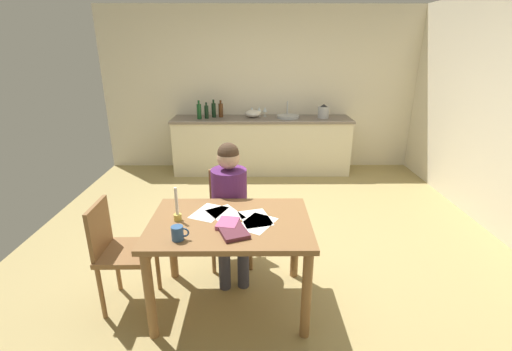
# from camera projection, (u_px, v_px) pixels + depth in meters

# --- Properties ---
(ground_plane) EXTENTS (5.20, 5.20, 0.04)m
(ground_plane) POSITION_uv_depth(u_px,v_px,m) (266.00, 239.00, 3.88)
(ground_plane) COLOR tan
(wall_back) EXTENTS (5.20, 0.12, 2.60)m
(wall_back) POSITION_uv_depth(u_px,v_px,m) (261.00, 90.00, 5.87)
(wall_back) COLOR silver
(wall_back) RESTS_ON ground
(kitchen_counter) EXTENTS (2.86, 0.64, 0.90)m
(kitchen_counter) POSITION_uv_depth(u_px,v_px,m) (262.00, 145.00, 5.82)
(kitchen_counter) COLOR beige
(kitchen_counter) RESTS_ON ground
(dining_table) EXTENTS (1.21, 0.83, 0.74)m
(dining_table) POSITION_uv_depth(u_px,v_px,m) (230.00, 234.00, 2.68)
(dining_table) COLOR olive
(dining_table) RESTS_ON ground
(chair_at_table) EXTENTS (0.45, 0.45, 0.89)m
(chair_at_table) POSITION_uv_depth(u_px,v_px,m) (230.00, 212.00, 3.34)
(chair_at_table) COLOR olive
(chair_at_table) RESTS_ON ground
(person_seated) EXTENTS (0.37, 0.62, 1.19)m
(person_seated) POSITION_uv_depth(u_px,v_px,m) (230.00, 201.00, 3.14)
(person_seated) COLOR #592666
(person_seated) RESTS_ON ground
(chair_side_empty) EXTENTS (0.40, 0.40, 0.88)m
(chair_side_empty) POSITION_uv_depth(u_px,v_px,m) (119.00, 250.00, 2.72)
(chair_side_empty) COLOR olive
(chair_side_empty) RESTS_ON ground
(coffee_mug) EXTENTS (0.12, 0.08, 0.10)m
(coffee_mug) POSITION_uv_depth(u_px,v_px,m) (178.00, 233.00, 2.37)
(coffee_mug) COLOR #33598C
(coffee_mug) RESTS_ON dining_table
(candlestick) EXTENTS (0.06, 0.06, 0.26)m
(candlestick) POSITION_uv_depth(u_px,v_px,m) (177.00, 211.00, 2.63)
(candlestick) COLOR gold
(candlestick) RESTS_ON dining_table
(book_magazine) EXTENTS (0.25, 0.30, 0.03)m
(book_magazine) POSITION_uv_depth(u_px,v_px,m) (233.00, 231.00, 2.46)
(book_magazine) COLOR #592834
(book_magazine) RESTS_ON dining_table
(book_cookery) EXTENTS (0.18, 0.20, 0.03)m
(book_cookery) POSITION_uv_depth(u_px,v_px,m) (228.00, 223.00, 2.57)
(book_cookery) COLOR #B3507F
(book_cookery) RESTS_ON dining_table
(paper_letter) EXTENTS (0.28, 0.34, 0.00)m
(paper_letter) POSITION_uv_depth(u_px,v_px,m) (255.00, 218.00, 2.68)
(paper_letter) COLOR white
(paper_letter) RESTS_ON dining_table
(paper_bill) EXTENTS (0.34, 0.36, 0.00)m
(paper_bill) POSITION_uv_depth(u_px,v_px,m) (225.00, 214.00, 2.75)
(paper_bill) COLOR white
(paper_bill) RESTS_ON dining_table
(paper_envelope) EXTENTS (0.33, 0.36, 0.00)m
(paper_envelope) POSITION_uv_depth(u_px,v_px,m) (257.00, 223.00, 2.60)
(paper_envelope) COLOR white
(paper_envelope) RESTS_ON dining_table
(paper_receipt) EXTENTS (0.31, 0.36, 0.00)m
(paper_receipt) POSITION_uv_depth(u_px,v_px,m) (209.00, 212.00, 2.77)
(paper_receipt) COLOR white
(paper_receipt) RESTS_ON dining_table
(sink_unit) EXTENTS (0.36, 0.36, 0.24)m
(sink_unit) POSITION_uv_depth(u_px,v_px,m) (288.00, 116.00, 5.67)
(sink_unit) COLOR #B2B7BC
(sink_unit) RESTS_ON kitchen_counter
(bottle_oil) EXTENTS (0.07, 0.07, 0.29)m
(bottle_oil) POSITION_uv_depth(u_px,v_px,m) (199.00, 111.00, 5.55)
(bottle_oil) COLOR #194C23
(bottle_oil) RESTS_ON kitchen_counter
(bottle_vinegar) EXTENTS (0.06, 0.06, 0.25)m
(bottle_vinegar) POSITION_uv_depth(u_px,v_px,m) (206.00, 112.00, 5.59)
(bottle_vinegar) COLOR black
(bottle_vinegar) RESTS_ON kitchen_counter
(bottle_wine_red) EXTENTS (0.07, 0.07, 0.28)m
(bottle_wine_red) POSITION_uv_depth(u_px,v_px,m) (214.00, 110.00, 5.68)
(bottle_wine_red) COLOR black
(bottle_wine_red) RESTS_ON kitchen_counter
(bottle_sauce) EXTENTS (0.07, 0.07, 0.27)m
(bottle_sauce) POSITION_uv_depth(u_px,v_px,m) (221.00, 110.00, 5.70)
(bottle_sauce) COLOR #593319
(bottle_sauce) RESTS_ON kitchen_counter
(mixing_bowl) EXTENTS (0.26, 0.26, 0.12)m
(mixing_bowl) POSITION_uv_depth(u_px,v_px,m) (253.00, 114.00, 5.71)
(mixing_bowl) COLOR white
(mixing_bowl) RESTS_ON kitchen_counter
(stovetop_kettle) EXTENTS (0.18, 0.18, 0.22)m
(stovetop_kettle) POSITION_uv_depth(u_px,v_px,m) (323.00, 112.00, 5.64)
(stovetop_kettle) COLOR #B7BABF
(stovetop_kettle) RESTS_ON kitchen_counter
(wine_glass_near_sink) EXTENTS (0.07, 0.07, 0.15)m
(wine_glass_near_sink) POSITION_uv_depth(u_px,v_px,m) (265.00, 110.00, 5.77)
(wine_glass_near_sink) COLOR silver
(wine_glass_near_sink) RESTS_ON kitchen_counter
(wine_glass_by_kettle) EXTENTS (0.07, 0.07, 0.15)m
(wine_glass_by_kettle) POSITION_uv_depth(u_px,v_px,m) (259.00, 110.00, 5.77)
(wine_glass_by_kettle) COLOR silver
(wine_glass_by_kettle) RESTS_ON kitchen_counter
(wine_glass_back_left) EXTENTS (0.07, 0.07, 0.15)m
(wine_glass_back_left) POSITION_uv_depth(u_px,v_px,m) (252.00, 110.00, 5.77)
(wine_glass_back_left) COLOR silver
(wine_glass_back_left) RESTS_ON kitchen_counter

